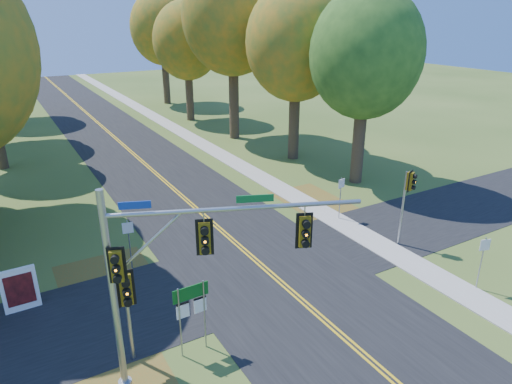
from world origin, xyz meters
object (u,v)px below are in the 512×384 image
traffic_mast (176,265)px  east_signal_pole (408,190)px  route_sign_cluster (192,305)px  info_kiosk (20,290)px

traffic_mast → east_signal_pole: size_ratio=1.72×
traffic_mast → route_sign_cluster: (0.85, 1.20, -2.40)m
traffic_mast → east_signal_pole: bearing=35.4°
traffic_mast → route_sign_cluster: bearing=76.4°
traffic_mast → route_sign_cluster: size_ratio=2.55×
route_sign_cluster → info_kiosk: (-4.92, 5.62, -1.00)m
east_signal_pole → info_kiosk: bearing=145.9°
route_sign_cluster → traffic_mast: bearing=-127.1°
east_signal_pole → info_kiosk: east_signal_pole is taller
traffic_mast → info_kiosk: 8.64m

